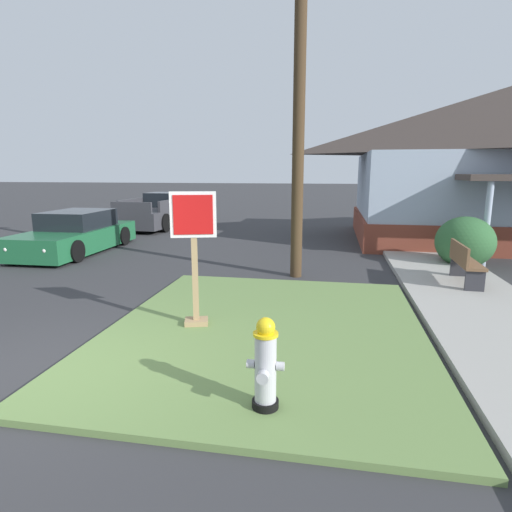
{
  "coord_description": "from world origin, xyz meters",
  "views": [
    {
      "loc": [
        3.37,
        -4.16,
        2.46
      ],
      "look_at": [
        2.04,
        3.16,
        0.94
      ],
      "focal_mm": 29.41,
      "sensor_mm": 36.0,
      "label": 1
    }
  ],
  "objects_px": {
    "fire_hydrant": "(265,366)",
    "street_bench": "(464,262)",
    "stop_sign": "(195,263)",
    "pickup_truck_charcoal": "(161,213)",
    "parked_sedan_green": "(76,234)",
    "utility_pole": "(300,63)",
    "manhole_cover": "(173,298)"
  },
  "relations": [
    {
      "from": "fire_hydrant",
      "to": "street_bench",
      "type": "relative_size",
      "value": 0.68
    },
    {
      "from": "stop_sign",
      "to": "pickup_truck_charcoal",
      "type": "distance_m",
      "value": 12.92
    },
    {
      "from": "parked_sedan_green",
      "to": "utility_pole",
      "type": "height_order",
      "value": "utility_pole"
    },
    {
      "from": "utility_pole",
      "to": "pickup_truck_charcoal",
      "type": "bearing_deg",
      "value": 130.05
    },
    {
      "from": "stop_sign",
      "to": "street_bench",
      "type": "bearing_deg",
      "value": 34.08
    },
    {
      "from": "parked_sedan_green",
      "to": "pickup_truck_charcoal",
      "type": "height_order",
      "value": "pickup_truck_charcoal"
    },
    {
      "from": "manhole_cover",
      "to": "pickup_truck_charcoal",
      "type": "xyz_separation_m",
      "value": [
        -4.53,
        10.21,
        0.61
      ]
    },
    {
      "from": "parked_sedan_green",
      "to": "utility_pole",
      "type": "relative_size",
      "value": 0.5
    },
    {
      "from": "stop_sign",
      "to": "manhole_cover",
      "type": "bearing_deg",
      "value": 123.05
    },
    {
      "from": "stop_sign",
      "to": "manhole_cover",
      "type": "height_order",
      "value": "stop_sign"
    },
    {
      "from": "parked_sedan_green",
      "to": "street_bench",
      "type": "relative_size",
      "value": 3.21
    },
    {
      "from": "parked_sedan_green",
      "to": "street_bench",
      "type": "bearing_deg",
      "value": -12.29
    },
    {
      "from": "parked_sedan_green",
      "to": "pickup_truck_charcoal",
      "type": "relative_size",
      "value": 0.88
    },
    {
      "from": "stop_sign",
      "to": "pickup_truck_charcoal",
      "type": "xyz_separation_m",
      "value": [
        -5.49,
        11.69,
        -0.45
      ]
    },
    {
      "from": "fire_hydrant",
      "to": "manhole_cover",
      "type": "relative_size",
      "value": 1.38
    },
    {
      "from": "manhole_cover",
      "to": "parked_sedan_green",
      "type": "height_order",
      "value": "parked_sedan_green"
    },
    {
      "from": "manhole_cover",
      "to": "pickup_truck_charcoal",
      "type": "height_order",
      "value": "pickup_truck_charcoal"
    },
    {
      "from": "stop_sign",
      "to": "fire_hydrant",
      "type": "bearing_deg",
      "value": -56.12
    },
    {
      "from": "street_bench",
      "to": "utility_pole",
      "type": "bearing_deg",
      "value": 173.49
    },
    {
      "from": "stop_sign",
      "to": "pickup_truck_charcoal",
      "type": "relative_size",
      "value": 0.4
    },
    {
      "from": "fire_hydrant",
      "to": "pickup_truck_charcoal",
      "type": "bearing_deg",
      "value": 116.61
    },
    {
      "from": "stop_sign",
      "to": "parked_sedan_green",
      "type": "xyz_separation_m",
      "value": [
        -5.69,
        5.56,
        -0.53
      ]
    },
    {
      "from": "manhole_cover",
      "to": "parked_sedan_green",
      "type": "xyz_separation_m",
      "value": [
        -4.73,
        4.08,
        0.53
      ]
    },
    {
      "from": "manhole_cover",
      "to": "pickup_truck_charcoal",
      "type": "relative_size",
      "value": 0.14
    },
    {
      "from": "manhole_cover",
      "to": "utility_pole",
      "type": "xyz_separation_m",
      "value": [
        2.21,
        2.2,
        4.72
      ]
    },
    {
      "from": "fire_hydrant",
      "to": "street_bench",
      "type": "xyz_separation_m",
      "value": [
        3.39,
        5.41,
        0.04
      ]
    },
    {
      "from": "parked_sedan_green",
      "to": "pickup_truck_charcoal",
      "type": "bearing_deg",
      "value": 88.13
    },
    {
      "from": "street_bench",
      "to": "pickup_truck_charcoal",
      "type": "bearing_deg",
      "value": 140.77
    },
    {
      "from": "street_bench",
      "to": "manhole_cover",
      "type": "bearing_deg",
      "value": -162.81
    },
    {
      "from": "stop_sign",
      "to": "utility_pole",
      "type": "distance_m",
      "value": 5.33
    },
    {
      "from": "manhole_cover",
      "to": "utility_pole",
      "type": "height_order",
      "value": "utility_pole"
    },
    {
      "from": "utility_pole",
      "to": "manhole_cover",
      "type": "bearing_deg",
      "value": -135.13
    }
  ]
}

